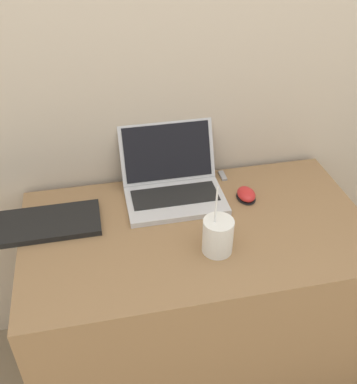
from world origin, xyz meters
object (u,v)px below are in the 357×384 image
(computer_mouse, at_px, (246,195))
(external_keyboard, at_px, (30,225))
(laptop, at_px, (173,182))
(drink_cup, at_px, (218,235))
(usb_stick, at_px, (223,176))

(computer_mouse, relative_size, external_keyboard, 0.20)
(laptop, relative_size, drink_cup, 1.54)
(computer_mouse, bearing_deg, usb_stick, 105.78)
(external_keyboard, bearing_deg, computer_mouse, 0.67)
(laptop, relative_size, computer_mouse, 3.77)
(computer_mouse, bearing_deg, laptop, 161.86)
(laptop, distance_m, computer_mouse, 0.27)
(drink_cup, height_order, usb_stick, drink_cup)
(drink_cup, bearing_deg, external_keyboard, 158.23)
(drink_cup, height_order, external_keyboard, drink_cup)
(laptop, height_order, usb_stick, laptop)
(external_keyboard, bearing_deg, laptop, 10.44)
(external_keyboard, xyz_separation_m, usb_stick, (0.71, 0.16, -0.01))
(drink_cup, xyz_separation_m, external_keyboard, (-0.57, 0.23, -0.05))
(computer_mouse, xyz_separation_m, usb_stick, (-0.04, 0.15, -0.01))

